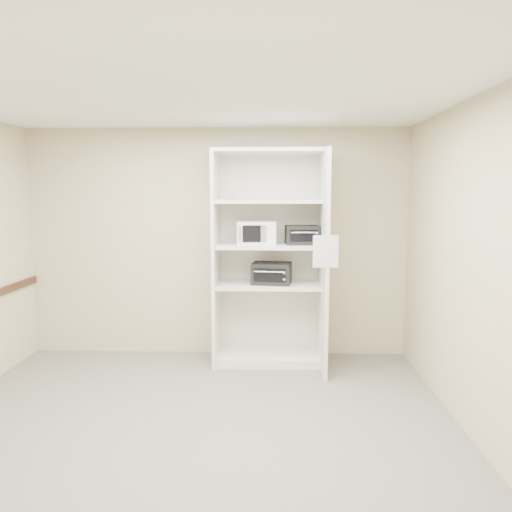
{
  "coord_description": "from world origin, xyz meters",
  "views": [
    {
      "loc": [
        0.67,
        -3.9,
        1.94
      ],
      "look_at": [
        0.49,
        1.38,
        1.27
      ],
      "focal_mm": 35.0,
      "sensor_mm": 36.0,
      "label": 1
    }
  ],
  "objects_px": {
    "microwave": "(255,233)",
    "toaster_oven_lower": "(272,273)",
    "toaster_oven_upper": "(302,235)",
    "shelving_unit": "(273,265)"
  },
  "relations": [
    {
      "from": "toaster_oven_upper",
      "to": "toaster_oven_lower",
      "type": "distance_m",
      "value": 0.55
    },
    {
      "from": "microwave",
      "to": "toaster_oven_lower",
      "type": "relative_size",
      "value": 1.0
    },
    {
      "from": "shelving_unit",
      "to": "toaster_oven_upper",
      "type": "bearing_deg",
      "value": -2.23
    },
    {
      "from": "toaster_oven_upper",
      "to": "microwave",
      "type": "bearing_deg",
      "value": 172.19
    },
    {
      "from": "microwave",
      "to": "toaster_oven_lower",
      "type": "height_order",
      "value": "microwave"
    },
    {
      "from": "shelving_unit",
      "to": "toaster_oven_upper",
      "type": "xyz_separation_m",
      "value": [
        0.33,
        -0.01,
        0.34
      ]
    },
    {
      "from": "microwave",
      "to": "toaster_oven_lower",
      "type": "distance_m",
      "value": 0.5
    },
    {
      "from": "microwave",
      "to": "toaster_oven_lower",
      "type": "bearing_deg",
      "value": -19.24
    },
    {
      "from": "shelving_unit",
      "to": "microwave",
      "type": "relative_size",
      "value": 5.64
    },
    {
      "from": "toaster_oven_lower",
      "to": "toaster_oven_upper",
      "type": "bearing_deg",
      "value": 9.48
    }
  ]
}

